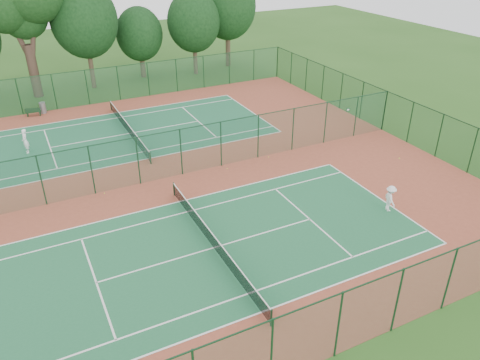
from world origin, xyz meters
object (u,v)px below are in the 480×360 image
player_far (25,141)px  player_near (390,198)px  trash_bin (43,108)px  bench (33,112)px  big_tree (20,1)px

player_far → player_near: bearing=39.6°
player_far → trash_bin: (2.15, 8.71, -0.46)m
player_near → trash_bin: size_ratio=1.65×
player_near → trash_bin: (-17.30, 27.90, -0.35)m
trash_bin → bench: 1.05m
player_far → trash_bin: 8.99m
bench → big_tree: bearing=92.0°
bench → player_far: bearing=-86.0°
player_near → player_far: size_ratio=0.89×
bench → player_near: bearing=-43.8°
player_near → bench: 32.90m
bench → big_tree: (1.14, 6.12, 8.90)m
player_near → trash_bin: player_near is taller
big_tree → trash_bin: bearing=-92.3°
player_near → big_tree: (-17.07, 33.51, 8.47)m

